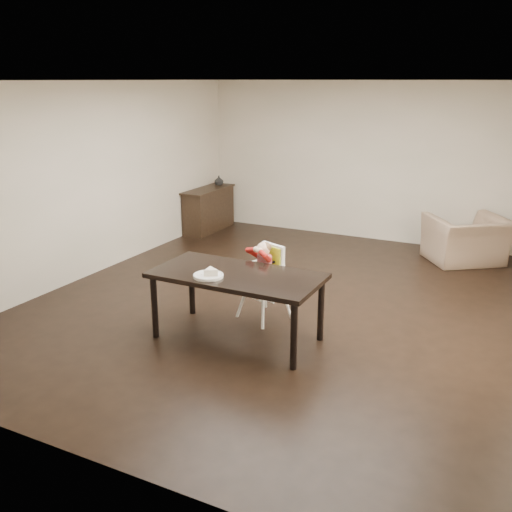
{
  "coord_description": "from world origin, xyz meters",
  "views": [
    {
      "loc": [
        2.66,
        -6.16,
        2.71
      ],
      "look_at": [
        -0.01,
        -0.85,
        0.86
      ],
      "focal_mm": 40.0,
      "sensor_mm": 36.0,
      "label": 1
    }
  ],
  "objects_px": {
    "high_chair": "(266,265)",
    "armchair": "(467,232)",
    "dining_table": "(237,280)",
    "sideboard": "(209,209)"
  },
  "relations": [
    {
      "from": "high_chair",
      "to": "armchair",
      "type": "xyz_separation_m",
      "value": [
        1.82,
        3.31,
        -0.18
      ]
    },
    {
      "from": "dining_table",
      "to": "armchair",
      "type": "bearing_deg",
      "value": 65.02
    },
    {
      "from": "high_chair",
      "to": "sideboard",
      "type": "height_order",
      "value": "high_chair"
    },
    {
      "from": "armchair",
      "to": "sideboard",
      "type": "xyz_separation_m",
      "value": [
        -4.55,
        -0.1,
        -0.08
      ]
    },
    {
      "from": "sideboard",
      "to": "high_chair",
      "type": "bearing_deg",
      "value": -49.67
    },
    {
      "from": "sideboard",
      "to": "dining_table",
      "type": "bearing_deg",
      "value": -55.06
    },
    {
      "from": "armchair",
      "to": "sideboard",
      "type": "distance_m",
      "value": 4.55
    },
    {
      "from": "armchair",
      "to": "sideboard",
      "type": "height_order",
      "value": "armchair"
    },
    {
      "from": "high_chair",
      "to": "dining_table",
      "type": "bearing_deg",
      "value": -69.66
    },
    {
      "from": "high_chair",
      "to": "sideboard",
      "type": "relative_size",
      "value": 0.74
    }
  ]
}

